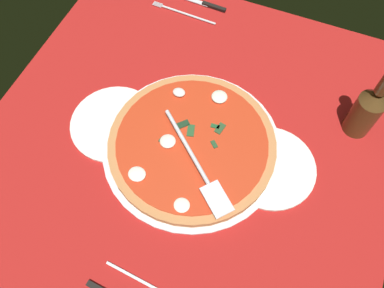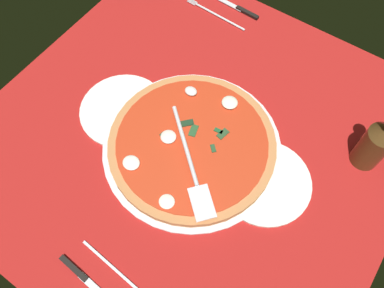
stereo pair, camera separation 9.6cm
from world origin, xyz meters
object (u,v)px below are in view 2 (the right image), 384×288
dinner_plate_left (265,182)px  beer_bottle (377,142)px  place_setting_near (226,12)px  dinner_plate_right (123,110)px  pizza (192,144)px  pizza_server (190,163)px  place_setting_far (102,277)px

dinner_plate_left → beer_bottle: (-16.73, -19.16, 8.37)cm
dinner_plate_left → place_setting_near: size_ratio=1.01×
dinner_plate_right → place_setting_near: bearing=-93.9°
dinner_plate_right → pizza: (-20.88, -1.35, 1.42)cm
beer_bottle → pizza_server: bearing=39.0°
dinner_plate_left → pizza: bearing=5.7°
place_setting_far → place_setting_near: bearing=107.8°
dinner_plate_right → place_setting_far: 41.83cm
dinner_plate_right → place_setting_near: size_ratio=1.03×
dinner_plate_left → place_setting_near: (37.46, -42.37, -0.15)cm
pizza_server → beer_bottle: (-32.92, -26.70, 4.21)cm
dinner_plate_left → place_setting_far: (17.76, 38.38, -0.14)cm
pizza → beer_bottle: size_ratio=1.75×
pizza → place_setting_far: bearing=93.0°
dinner_plate_left → beer_bottle: size_ratio=0.94×
dinner_plate_left → dinner_plate_right: size_ratio=0.98×
dinner_plate_right → pizza: 20.97cm
beer_bottle → pizza: bearing=30.1°
dinner_plate_left → pizza_server: (16.19, 7.54, 4.16)cm
pizza_server → beer_bottle: beer_bottle is taller
dinner_plate_right → beer_bottle: (-57.27, -22.46, 8.37)cm
dinner_plate_right → place_setting_far: place_setting_far is taller
dinner_plate_right → pizza_server: bearing=170.1°
pizza → place_setting_far: size_ratio=1.89×
pizza → place_setting_near: (17.79, -44.32, -1.57)cm
dinner_plate_left → place_setting_near: place_setting_near is taller
pizza → place_setting_near: bearing=-68.1°
pizza → dinner_plate_left: bearing=-174.3°
pizza_server → place_setting_near: size_ratio=1.12×
dinner_plate_right → place_setting_far: (-22.79, 35.08, -0.14)cm
dinner_plate_left → pizza: pizza is taller
dinner_plate_right → pizza_server: 25.07cm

